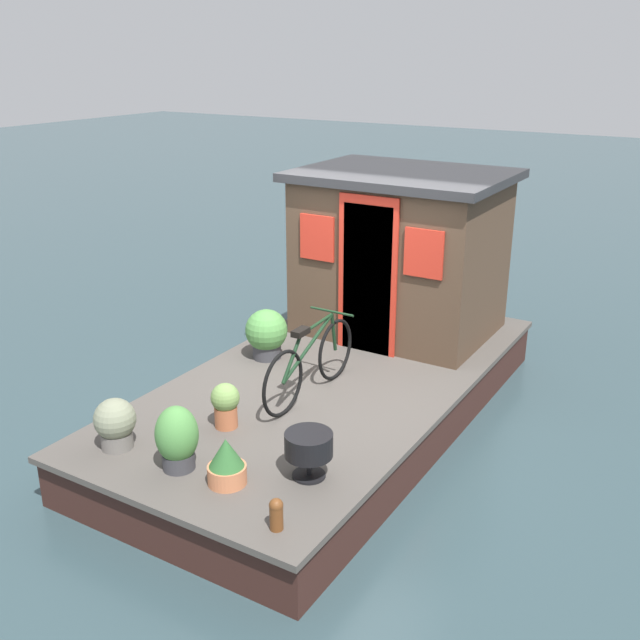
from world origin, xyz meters
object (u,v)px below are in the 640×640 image
(bicycle, at_px, (310,362))
(houseboat_cabin, at_px, (400,252))
(potted_plant_rosemary, at_px, (227,462))
(mooring_bollard, at_px, (276,513))
(potted_plant_geranium, at_px, (115,423))
(potted_plant_lavender, at_px, (266,333))
(charcoal_grill, at_px, (309,446))
(potted_plant_fern, at_px, (225,404))
(potted_plant_sage, at_px, (177,438))

(bicycle, bearing_deg, houseboat_cabin, 1.90)
(potted_plant_rosemary, height_order, mooring_bollard, potted_plant_rosemary)
(houseboat_cabin, bearing_deg, bicycle, -178.10)
(bicycle, distance_m, potted_plant_geranium, 1.97)
(houseboat_cabin, bearing_deg, potted_plant_geranium, 167.97)
(mooring_bollard, bearing_deg, potted_plant_geranium, 82.57)
(potted_plant_lavender, distance_m, mooring_bollard, 3.17)
(bicycle, bearing_deg, potted_plant_rosemary, -171.01)
(charcoal_grill, bearing_deg, potted_plant_rosemary, 129.78)
(potted_plant_lavender, bearing_deg, potted_plant_fern, -158.14)
(potted_plant_sage, bearing_deg, potted_plant_lavender, 17.38)
(houseboat_cabin, bearing_deg, potted_plant_lavender, 151.59)
(potted_plant_rosemary, xyz_separation_m, charcoal_grill, (0.42, -0.51, 0.09))
(potted_plant_geranium, relative_size, mooring_bollard, 1.82)
(bicycle, relative_size, potted_plant_sage, 2.88)
(potted_plant_geranium, height_order, potted_plant_rosemary, potted_plant_geranium)
(houseboat_cabin, bearing_deg, potted_plant_fern, 175.37)
(potted_plant_sage, xyz_separation_m, potted_plant_geranium, (-0.02, 0.69, -0.04))
(houseboat_cabin, distance_m, potted_plant_fern, 3.20)
(potted_plant_rosemary, bearing_deg, potted_plant_geranium, 92.56)
(potted_plant_geranium, height_order, mooring_bollard, potted_plant_geranium)
(potted_plant_sage, bearing_deg, potted_plant_fern, 7.96)
(potted_plant_lavender, xyz_separation_m, potted_plant_geranium, (-2.31, -0.03, -0.06))
(potted_plant_fern, bearing_deg, potted_plant_rosemary, -141.48)
(bicycle, height_order, potted_plant_geranium, bicycle)
(bicycle, relative_size, potted_plant_rosemary, 4.06)
(mooring_bollard, bearing_deg, houseboat_cabin, 13.82)
(bicycle, bearing_deg, potted_plant_lavender, 58.78)
(potted_plant_fern, relative_size, charcoal_grill, 1.09)
(potted_plant_geranium, distance_m, charcoal_grill, 1.74)
(potted_plant_rosemary, bearing_deg, charcoal_grill, -50.22)
(potted_plant_geranium, xyz_separation_m, potted_plant_fern, (0.79, -0.58, -0.01))
(potted_plant_sage, distance_m, potted_plant_fern, 0.78)
(bicycle, distance_m, potted_plant_rosemary, 1.72)
(potted_plant_sage, height_order, potted_plant_fern, potted_plant_sage)
(potted_plant_lavender, bearing_deg, mooring_bollard, -143.64)
(potted_plant_rosemary, bearing_deg, potted_plant_lavender, 27.97)
(bicycle, height_order, potted_plant_rosemary, bicycle)
(bicycle, xyz_separation_m, potted_plant_lavender, (0.56, 0.93, -0.07))
(potted_plant_lavender, xyz_separation_m, potted_plant_rosemary, (-2.26, -1.20, -0.11))
(potted_plant_sage, relative_size, potted_plant_fern, 1.31)
(houseboat_cabin, relative_size, potted_plant_rosemary, 5.99)
(houseboat_cabin, xyz_separation_m, mooring_bollard, (-4.14, -1.02, -0.85))
(potted_plant_fern, xyz_separation_m, mooring_bollard, (-1.04, -1.27, -0.09))
(houseboat_cabin, xyz_separation_m, charcoal_grill, (-3.42, -0.85, -0.70))
(charcoal_grill, bearing_deg, potted_plant_geranium, 105.81)
(bicycle, distance_m, potted_plant_fern, 1.01)
(potted_plant_sage, xyz_separation_m, mooring_bollard, (-0.26, -1.16, -0.14))
(potted_plant_rosemary, distance_m, mooring_bollard, 0.74)
(potted_plant_rosemary, bearing_deg, bicycle, 8.99)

